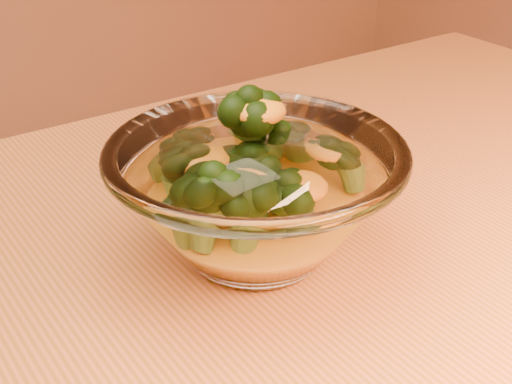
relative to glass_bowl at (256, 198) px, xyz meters
The scene contains 3 objects.
glass_bowl is the anchor object (origin of this frame).
cheese_sauce 0.02m from the glass_bowl, 135.00° to the right, with size 0.11×0.11×0.03m, color #FB9F15.
broccoli_heap 0.02m from the glass_bowl, 97.74° to the left, with size 0.13×0.12×0.08m.
Camera 1 is at (-0.17, -0.24, 1.03)m, focal length 50.00 mm.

